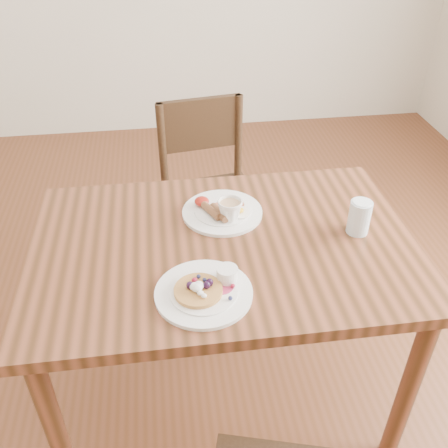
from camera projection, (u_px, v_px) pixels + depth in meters
name	position (u px, v px, depth m)	size (l,w,h in m)	color
ground	(224.00, 390.00, 2.00)	(5.00, 5.00, 0.00)	brown
dining_table	(224.00, 266.00, 1.62)	(1.20, 0.80, 0.75)	brown
chair_far	(209.00, 190.00, 2.29)	(0.48, 0.48, 0.88)	#362413
pancake_plate	(205.00, 290.00, 1.36)	(0.27, 0.27, 0.06)	white
breakfast_plate	(221.00, 211.00, 1.68)	(0.27, 0.27, 0.04)	white
teacup_saucer	(230.00, 213.00, 1.62)	(0.14, 0.14, 0.08)	white
water_glass	(359.00, 217.00, 1.57)	(0.07, 0.07, 0.11)	silver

